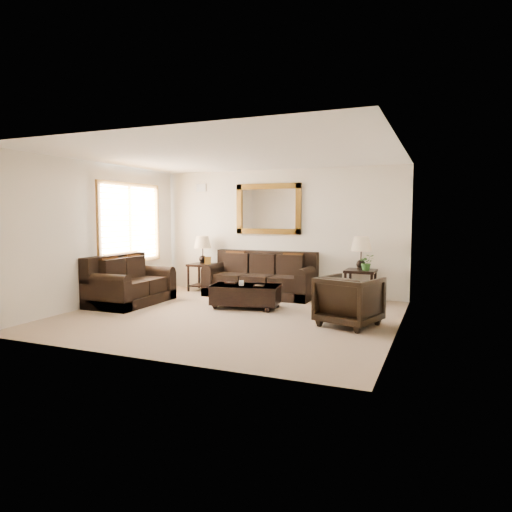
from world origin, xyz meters
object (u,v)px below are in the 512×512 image
at_px(sofa, 261,280).
at_px(end_table_right, 361,259).
at_px(loveseat, 128,286).
at_px(armchair, 349,298).
at_px(coffee_table, 246,294).
at_px(end_table_left, 203,255).

relative_size(sofa, end_table_right, 1.78).
relative_size(sofa, loveseat, 1.37).
height_order(sofa, armchair, sofa).
xyz_separation_m(sofa, armchair, (2.26, -1.95, 0.09)).
distance_m(loveseat, end_table_right, 4.58).
xyz_separation_m(end_table_right, armchair, (0.18, -2.07, -0.41)).
relative_size(end_table_right, coffee_table, 0.96).
xyz_separation_m(loveseat, end_table_left, (0.59, 1.91, 0.46)).
height_order(sofa, end_table_right, end_table_right).
xyz_separation_m(loveseat, coffee_table, (2.28, 0.48, -0.08)).
bearing_deg(end_table_right, coffee_table, -142.54).
xyz_separation_m(sofa, end_table_right, (2.08, 0.12, 0.50)).
bearing_deg(armchair, loveseat, 15.66).
distance_m(sofa, end_table_right, 2.14).
relative_size(loveseat, end_table_left, 1.35).
relative_size(sofa, armchair, 2.67).
height_order(sofa, coffee_table, sofa).
distance_m(sofa, loveseat, 2.72).
bearing_deg(sofa, loveseat, -139.22).
distance_m(sofa, end_table_left, 1.56).
height_order(loveseat, end_table_right, end_table_right).
xyz_separation_m(end_table_left, armchair, (3.73, -2.08, -0.38)).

